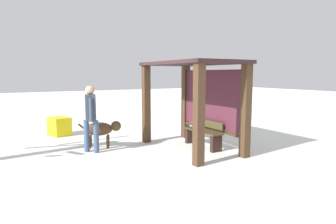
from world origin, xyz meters
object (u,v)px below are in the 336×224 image
at_px(bus_shelter, 197,88).
at_px(bench_left_inside, 203,134).
at_px(grit_bin, 59,126).
at_px(person_walking, 91,114).
at_px(dog, 102,129).

bearing_deg(bus_shelter, bench_left_inside, 90.00).
bearing_deg(bus_shelter, grit_bin, -140.96).
bearing_deg(grit_bin, bench_left_inside, 41.11).
height_order(bench_left_inside, person_walking, person_walking).
height_order(bench_left_inside, dog, bench_left_inside).
distance_m(dog, grit_bin, 2.47).
bearing_deg(dog, person_walking, -46.57).
xyz_separation_m(person_walking, dog, (-0.38, 0.40, -0.51)).
relative_size(bus_shelter, grit_bin, 4.31).
bearing_deg(person_walking, bench_left_inside, 70.92).
distance_m(bus_shelter, dog, 2.92).
bearing_deg(person_walking, grit_bin, -172.87).
distance_m(person_walking, grit_bin, 2.84).
bearing_deg(bus_shelter, dog, -121.30).
relative_size(bench_left_inside, dog, 1.27).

